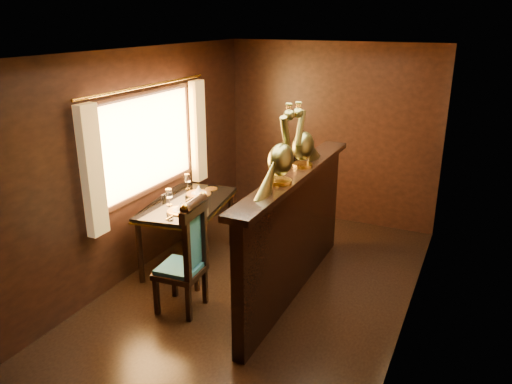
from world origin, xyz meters
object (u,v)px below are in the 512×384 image
chair_left (189,253)px  dining_table (187,208)px  chair_right (286,204)px  peacock_right (304,133)px  peacock_left (281,145)px

chair_left → dining_table: bearing=118.9°
chair_right → peacock_right: 1.15m
chair_right → peacock_left: size_ratio=1.96×
chair_left → peacock_right: 1.63m
chair_right → peacock_right: peacock_right is taller
chair_left → chair_right: bearing=68.6°
peacock_left → dining_table: bearing=158.9°
peacock_right → chair_left: bearing=-130.5°
peacock_left → chair_left: bearing=-156.4°
dining_table → chair_left: size_ratio=1.17×
chair_left → peacock_right: (0.80, 0.93, 1.07)m
chair_right → peacock_right: bearing=-54.2°
chair_right → peacock_left: bearing=-72.0°
chair_left → peacock_left: size_ratio=1.71×
chair_right → peacock_left: (0.37, -1.08, 0.99)m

